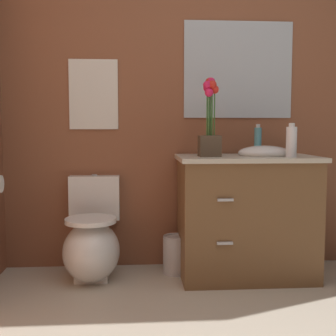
{
  "coord_description": "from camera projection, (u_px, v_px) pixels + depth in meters",
  "views": [
    {
      "loc": [
        -0.53,
        -1.51,
        1.02
      ],
      "look_at": [
        -0.33,
        1.37,
        0.76
      ],
      "focal_mm": 47.0,
      "sensor_mm": 36.0,
      "label": 1
    }
  ],
  "objects": [
    {
      "name": "lotion_bottle",
      "position": [
        291.0,
        141.0,
        2.84
      ],
      "size": [
        0.07,
        0.07,
        0.22
      ],
      "color": "white",
      "rests_on": "vanity_cabinet"
    },
    {
      "name": "flower_vase",
      "position": [
        210.0,
        127.0,
        2.91
      ],
      "size": [
        0.14,
        0.14,
        0.52
      ],
      "color": "#4C3D2D",
      "rests_on": "vanity_cabinet"
    },
    {
      "name": "toilet",
      "position": [
        92.0,
        243.0,
        2.99
      ],
      "size": [
        0.38,
        0.59,
        0.69
      ],
      "color": "white",
      "rests_on": "ground_plane"
    },
    {
      "name": "wall_back",
      "position": [
        235.0,
        98.0,
        3.27
      ],
      "size": [
        4.65,
        0.05,
        2.5
      ],
      "primitive_type": "cube",
      "color": "brown",
      "rests_on": "ground_plane"
    },
    {
      "name": "vanity_cabinet",
      "position": [
        246.0,
        215.0,
        3.02
      ],
      "size": [
        0.94,
        0.56,
        1.02
      ],
      "color": "brown",
      "rests_on": "ground_plane"
    },
    {
      "name": "soap_bottle",
      "position": [
        258.0,
        141.0,
        3.04
      ],
      "size": [
        0.05,
        0.05,
        0.22
      ],
      "color": "teal",
      "rests_on": "vanity_cabinet"
    },
    {
      "name": "wall_mirror",
      "position": [
        238.0,
        70.0,
        3.22
      ],
      "size": [
        0.8,
        0.01,
        0.7
      ],
      "primitive_type": "cube",
      "color": "#B2BCC6"
    },
    {
      "name": "wall_poster",
      "position": [
        94.0,
        94.0,
        3.16
      ],
      "size": [
        0.35,
        0.01,
        0.5
      ],
      "primitive_type": "cube",
      "color": "silver"
    },
    {
      "name": "trash_bin",
      "position": [
        176.0,
        254.0,
        3.1
      ],
      "size": [
        0.18,
        0.18,
        0.27
      ],
      "color": "#B7B7BC",
      "rests_on": "ground_plane"
    }
  ]
}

